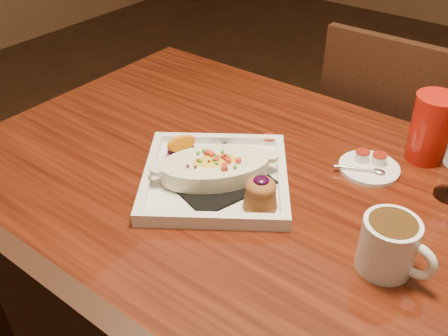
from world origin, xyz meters
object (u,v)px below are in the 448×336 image
Objects in this scene: chair_far at (389,158)px; coffee_mug at (390,244)px; plate at (218,174)px; red_tumbler at (431,129)px; saucer at (368,166)px; table at (287,233)px.

coffee_mug is (0.23, -0.70, 0.30)m from chair_far.
chair_far is 2.23× the size of plate.
coffee_mug is at bearing -80.23° from red_tumbler.
saucer is 0.16m from red_tumbler.
coffee_mug is at bearing -60.45° from saucer.
red_tumbler reaches higher than saucer.
red_tumbler is at bearing 14.20° from plate.
chair_far reaches higher than saucer.
coffee_mug is 0.38m from red_tumbler.
chair_far is at bearing 114.90° from coffee_mug.
plate is 0.34m from saucer.
table is at bearing 90.00° from chair_far.
chair_far is at bearing 100.64° from saucer.
red_tumbler is at bearing 106.51° from coffee_mug.
saucer is (-0.15, 0.26, -0.05)m from coffee_mug.
saucer is (0.08, -0.44, 0.25)m from chair_far.
plate is at bearing 77.88° from chair_far.
table is at bearing -118.11° from red_tumbler.
coffee_mug is 0.30m from saucer.
chair_far reaches higher than red_tumbler.
chair_far is (-0.00, 0.63, -0.15)m from table.
saucer is at bearing 100.64° from chair_far.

